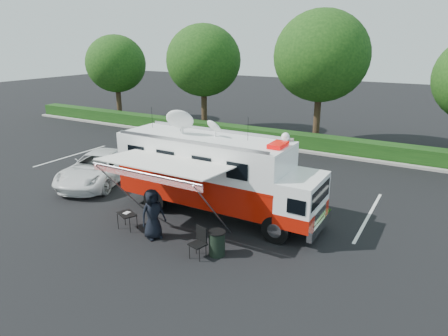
% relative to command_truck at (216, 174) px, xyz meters
% --- Properties ---
extents(ground_plane, '(120.00, 120.00, 0.00)m').
position_rel_command_truck_xyz_m(ground_plane, '(0.08, 0.00, -1.78)').
color(ground_plane, black).
rests_on(ground_plane, ground).
extents(back_border, '(60.00, 6.14, 8.87)m').
position_rel_command_truck_xyz_m(back_border, '(1.22, 12.90, 3.22)').
color(back_border, '#9E998E').
rests_on(back_border, ground_plane).
extents(stall_lines, '(24.12, 5.50, 0.01)m').
position_rel_command_truck_xyz_m(stall_lines, '(-0.42, 3.00, -1.78)').
color(stall_lines, silver).
rests_on(stall_lines, ground_plane).
extents(command_truck, '(8.66, 2.38, 4.16)m').
position_rel_command_truck_xyz_m(command_truck, '(0.00, 0.00, 0.00)').
color(command_truck, black).
rests_on(command_truck, ground_plane).
extents(awning, '(4.73, 2.46, 2.86)m').
position_rel_command_truck_xyz_m(awning, '(-0.78, -2.48, 0.89)').
color(awning, white).
rests_on(awning, ground_plane).
extents(white_suv, '(4.12, 6.05, 1.54)m').
position_rel_command_truck_xyz_m(white_suv, '(-7.19, 0.42, -1.78)').
color(white_suv, white).
rests_on(white_suv, ground_plane).
extents(person, '(0.93, 1.09, 1.89)m').
position_rel_command_truck_xyz_m(person, '(-0.92, -2.94, -1.78)').
color(person, black).
rests_on(person, ground_plane).
extents(folding_table, '(0.90, 0.79, 0.64)m').
position_rel_command_truck_xyz_m(folding_table, '(-2.27, -2.87, -1.19)').
color(folding_table, black).
rests_on(folding_table, ground_plane).
extents(folding_chair, '(0.60, 0.63, 1.04)m').
position_rel_command_truck_xyz_m(folding_chair, '(1.26, -3.19, -1.16)').
color(folding_chair, black).
rests_on(folding_chair, ground_plane).
extents(trash_bin, '(0.59, 0.59, 0.88)m').
position_rel_command_truck_xyz_m(trash_bin, '(1.73, -2.84, -1.34)').
color(trash_bin, black).
rests_on(trash_bin, ground_plane).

